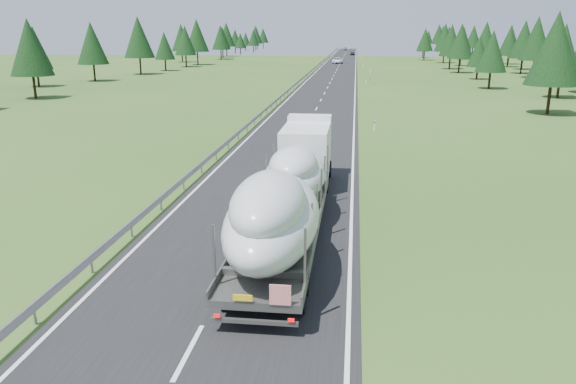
# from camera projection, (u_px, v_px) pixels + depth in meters

# --- Properties ---
(ground) EXTENTS (400.00, 400.00, 0.00)m
(ground) POSITION_uv_depth(u_px,v_px,m) (247.00, 242.00, 24.91)
(ground) COLOR #2E4C19
(ground) RESTS_ON ground
(road_surface) EXTENTS (10.00, 400.00, 0.02)m
(road_surface) POSITION_uv_depth(u_px,v_px,m) (334.00, 75.00, 120.39)
(road_surface) COLOR black
(road_surface) RESTS_ON ground
(guardrail) EXTENTS (0.10, 400.00, 0.76)m
(guardrail) POSITION_uv_depth(u_px,v_px,m) (309.00, 72.00, 120.77)
(guardrail) COLOR slate
(guardrail) RESTS_ON ground
(marker_posts) EXTENTS (0.13, 350.08, 1.00)m
(marker_posts) POSITION_uv_depth(u_px,v_px,m) (362.00, 60.00, 172.02)
(marker_posts) COLOR silver
(marker_posts) RESTS_ON ground
(highway_sign) EXTENTS (0.08, 0.90, 2.60)m
(highway_sign) POSITION_uv_depth(u_px,v_px,m) (370.00, 74.00, 99.98)
(highway_sign) COLOR slate
(highway_sign) RESTS_ON ground
(tree_line_right) EXTENTS (28.53, 327.13, 12.62)m
(tree_line_right) POSITION_uv_depth(u_px,v_px,m) (514.00, 40.00, 125.71)
(tree_line_right) COLOR black
(tree_line_right) RESTS_ON ground
(tree_line_left) EXTENTS (15.70, 326.56, 12.51)m
(tree_line_left) POSITION_uv_depth(u_px,v_px,m) (177.00, 39.00, 152.38)
(tree_line_left) COLOR black
(tree_line_left) RESTS_ON ground
(boat_truck) EXTENTS (3.36, 21.18, 4.35)m
(boat_truck) POSITION_uv_depth(u_px,v_px,m) (289.00, 186.00, 25.15)
(boat_truck) COLOR white
(boat_truck) RESTS_ON ground
(distant_van) EXTENTS (3.00, 6.14, 1.68)m
(distant_van) POSITION_uv_depth(u_px,v_px,m) (338.00, 61.00, 165.04)
(distant_van) COLOR white
(distant_van) RESTS_ON ground
(distant_car_dark) EXTENTS (1.94, 4.23, 1.40)m
(distant_car_dark) POSITION_uv_depth(u_px,v_px,m) (352.00, 53.00, 224.27)
(distant_car_dark) COLOR black
(distant_car_dark) RESTS_ON ground
(distant_car_blue) EXTENTS (1.66, 4.54, 1.49)m
(distant_car_blue) POSITION_uv_depth(u_px,v_px,m) (345.00, 49.00, 283.29)
(distant_car_blue) COLOR #182945
(distant_car_blue) RESTS_ON ground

